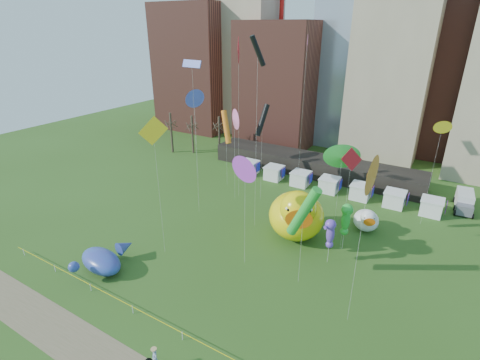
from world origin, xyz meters
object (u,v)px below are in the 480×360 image
Objects in this scene: box_truck at (464,201)px; small_duck at (366,220)px; big_duck at (297,214)px; seahorse_purple at (330,232)px; woman at (155,358)px; seahorse_green at (346,217)px; whale_inflatable at (103,260)px.

small_duck is at bearing -131.94° from box_truck.
big_duck is 6.08m from seahorse_purple.
seahorse_purple reaches higher than woman.
big_duck is at bearing 159.51° from seahorse_green.
seahorse_purple is at bearing -54.54° from big_duck.
small_duck is at bearing 99.48° from seahorse_purple.
seahorse_purple reaches higher than box_truck.
woman is (13.78, -6.39, -0.26)m from whale_inflatable.
box_truck is 48.00m from woman.
small_duck is 32.86m from whale_inflatable.
box_truck is at bearing 31.07° from small_duck.
seahorse_purple reaches higher than small_duck.
big_duck reaches higher than box_truck.
small_duck is 6.80m from seahorse_green.
big_duck reaches higher than small_duck.
whale_inflatable is at bearing -135.73° from box_truck.
whale_inflatable is 15.19m from woman.
seahorse_green is 1.03× the size of box_truck.
seahorse_green is at bearing -125.23° from box_truck.
big_duck is at bearing 104.95° from woman.
whale_inflatable is at bearing -165.35° from seahorse_green.
box_truck is at bearing 82.36° from seahorse_purple.
big_duck is 23.32m from whale_inflatable.
seahorse_green is (5.94, 0.40, 1.10)m from big_duck.
seahorse_green is 28.02m from whale_inflatable.
woman is (-7.85, -23.90, -3.54)m from seahorse_green.
seahorse_green is at bearing 100.05° from seahorse_purple.
box_truck is at bearing 33.89° from seahorse_green.
small_duck is at bearing 53.29° from seahorse_green.
small_duck is 17.49m from box_truck.
seahorse_purple is (-0.69, -3.40, -0.41)m from seahorse_green.
big_duck is at bearing 171.71° from seahorse_purple.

